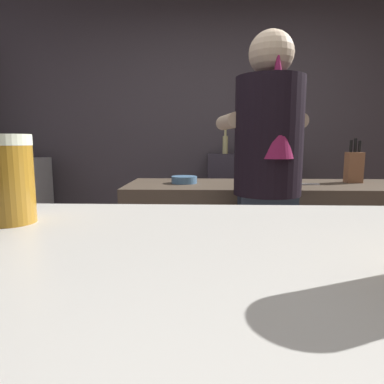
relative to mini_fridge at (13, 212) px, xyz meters
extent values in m
cube|color=#534C54|center=(2.06, 0.45, 0.84)|extent=(5.20, 0.10, 2.70)
cube|color=#4E4033|center=(2.41, -0.98, -0.05)|extent=(2.10, 0.60, 0.91)
cube|color=#3B3542|center=(2.30, 0.17, 0.02)|extent=(0.84, 0.36, 1.07)
cube|color=silver|center=(0.00, 0.00, 0.00)|extent=(0.58, 0.55, 1.02)
cube|color=#262626|center=(0.20, -0.29, 0.05)|extent=(0.03, 0.03, 0.37)
cube|color=#28313F|center=(2.18, -1.43, -0.05)|extent=(0.28, 0.20, 0.91)
cylinder|color=black|center=(2.18, -1.43, 0.69)|extent=(0.34, 0.34, 0.58)
sphere|color=#D0B494|center=(2.18, -1.43, 1.09)|extent=(0.22, 0.22, 0.22)
cone|color=#8C1E4C|center=(2.19, -1.52, 0.84)|extent=(0.18, 0.18, 0.50)
cylinder|color=#D0B494|center=(1.98, -1.29, 0.78)|extent=(0.13, 0.33, 0.08)
cylinder|color=#D0B494|center=(2.32, -1.24, 0.78)|extent=(0.13, 0.33, 0.08)
cube|color=#905C3E|center=(2.84, -0.89, 0.50)|extent=(0.10, 0.08, 0.20)
cylinder|color=black|center=(2.81, -0.89, 0.64)|extent=(0.02, 0.02, 0.08)
cylinder|color=black|center=(2.84, -0.89, 0.65)|extent=(0.02, 0.02, 0.09)
cylinder|color=black|center=(2.87, -0.89, 0.64)|extent=(0.02, 0.02, 0.07)
cylinder|color=#466D92|center=(1.72, -0.97, 0.43)|extent=(0.17, 0.17, 0.05)
cube|color=silver|center=(2.46, -1.03, 0.41)|extent=(0.24, 0.05, 0.01)
cylinder|color=#A97421|center=(1.56, -2.69, 0.61)|extent=(0.07, 0.07, 0.12)
cylinder|color=white|center=(1.56, -2.69, 0.68)|extent=(0.08, 0.08, 0.02)
cylinder|color=#D9D089|center=(2.05, 0.17, 0.64)|extent=(0.05, 0.05, 0.17)
cylinder|color=#D9D089|center=(2.05, 0.17, 0.76)|extent=(0.02, 0.02, 0.07)
cylinder|color=#333333|center=(2.05, 0.17, 0.79)|extent=(0.03, 0.03, 0.01)
cylinder|color=#2D559E|center=(2.30, 0.14, 0.63)|extent=(0.05, 0.05, 0.15)
cylinder|color=#2D559E|center=(2.30, 0.14, 0.73)|extent=(0.02, 0.02, 0.06)
cylinder|color=silver|center=(2.30, 0.14, 0.77)|extent=(0.03, 0.03, 0.01)
cylinder|color=red|center=(2.22, 0.19, 0.63)|extent=(0.06, 0.06, 0.14)
cylinder|color=red|center=(2.22, 0.19, 0.72)|extent=(0.03, 0.03, 0.06)
cylinder|color=white|center=(2.22, 0.19, 0.76)|extent=(0.03, 0.03, 0.01)
camera|label=1|loc=(1.86, -3.18, 0.67)|focal=32.05mm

